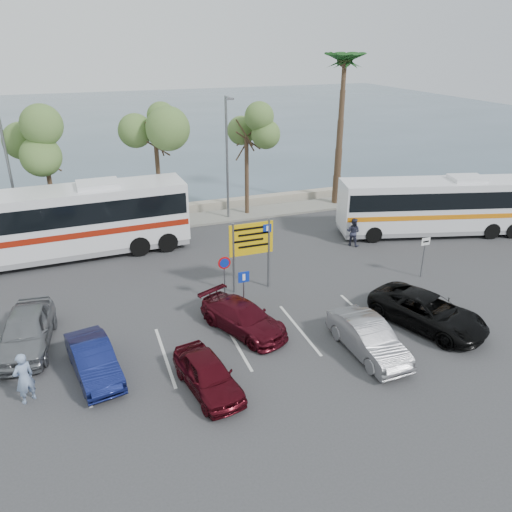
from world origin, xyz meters
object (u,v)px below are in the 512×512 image
object	(u,v)px
coach_bus_left	(65,225)
car_silver_b	(368,338)
car_silver_a	(26,331)
pedestrian_far	(353,232)
car_maroon	(243,317)
direction_sign	(251,244)
suv_black	(428,311)
street_lamp_left	(9,169)
coach_bus_right	(435,208)
car_red	(208,374)
street_lamp_right	(227,153)
car_blue	(94,360)
pedestrian_near	(24,378)

from	to	relation	value
coach_bus_left	car_silver_b	world-z (taller)	coach_bus_left
coach_bus_left	car_silver_a	bearing A→B (deg)	-100.86
pedestrian_far	car_maroon	bearing A→B (deg)	87.07
direction_sign	suv_black	size ratio (longest dim) A/B	0.71
street_lamp_left	car_maroon	bearing A→B (deg)	-55.63
car_maroon	car_silver_b	world-z (taller)	car_silver_b
coach_bus_left	car_silver_b	xyz separation A→B (m)	(10.91, -14.00, -1.26)
coach_bus_right	car_silver_a	distance (m)	24.02
pedestrian_far	car_red	bearing A→B (deg)	91.58
coach_bus_right	car_maroon	xyz separation A→B (m)	(-14.93, -6.74, -1.09)
street_lamp_right	suv_black	distance (m)	17.07
coach_bus_right	car_blue	world-z (taller)	coach_bus_right
coach_bus_left	pedestrian_near	xyz separation A→B (m)	(-1.59, -12.50, -0.99)
street_lamp_right	suv_black	xyz separation A→B (m)	(4.00, -16.13, -3.89)
direction_sign	car_silver_b	bearing A→B (deg)	-69.56
street_lamp_left	coach_bus_right	xyz separation A→B (m)	(24.34, -7.02, -2.89)
coach_bus_left	car_blue	xyz separation A→B (m)	(0.67, -11.76, -1.30)
car_silver_b	car_silver_a	bearing A→B (deg)	156.33
car_red	pedestrian_near	bearing A→B (deg)	155.96
street_lamp_left	street_lamp_right	bearing A→B (deg)	0.00
suv_black	coach_bus_right	bearing A→B (deg)	29.76
car_red	direction_sign	bearing A→B (deg)	49.12
car_maroon	car_red	bearing A→B (deg)	-150.78
street_lamp_right	car_silver_a	bearing A→B (deg)	-135.28
direction_sign	car_silver_b	xyz separation A→B (m)	(2.50, -6.70, -1.74)
street_lamp_left	car_blue	world-z (taller)	street_lamp_left
pedestrian_near	car_silver_a	bearing A→B (deg)	-121.39
car_red	street_lamp_left	bearing A→B (deg)	102.35
coach_bus_right	coach_bus_left	bearing A→B (deg)	169.58
suv_black	car_blue	bearing A→B (deg)	153.00
street_lamp_right	car_silver_a	size ratio (longest dim) A/B	1.74
coach_bus_right	car_silver_b	size ratio (longest dim) A/B	2.89
street_lamp_left	suv_black	world-z (taller)	street_lamp_left
suv_black	pedestrian_near	distance (m)	16.01
direction_sign	car_silver_a	distance (m)	10.41
car_blue	car_silver_b	bearing A→B (deg)	-22.54
direction_sign	suv_black	world-z (taller)	direction_sign
street_lamp_left	street_lamp_right	world-z (taller)	same
car_silver_a	car_maroon	xyz separation A→B (m)	(8.55, -1.74, -0.16)
car_silver_b	street_lamp_left	bearing A→B (deg)	126.34
coach_bus_left	car_blue	distance (m)	11.85
car_silver_a	car_maroon	world-z (taller)	car_silver_a
coach_bus_right	suv_black	world-z (taller)	coach_bus_right
coach_bus_left	suv_black	size ratio (longest dim) A/B	2.68
coach_bus_left	suv_black	distance (m)	19.52
coach_bus_left	coach_bus_right	bearing A→B (deg)	-10.42
street_lamp_left	car_silver_b	bearing A→B (deg)	-51.58
car_maroon	car_red	size ratio (longest dim) A/B	1.17
street_lamp_right	car_silver_a	distance (m)	17.50
car_blue	car_maroon	size ratio (longest dim) A/B	0.91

